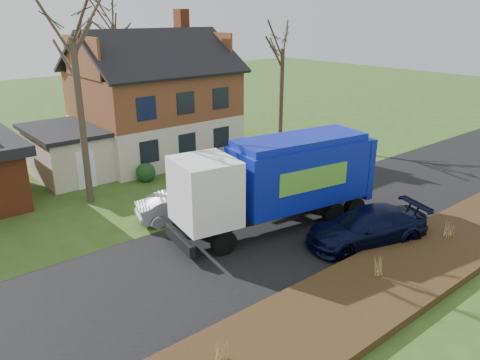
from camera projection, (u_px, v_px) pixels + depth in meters
ground at (280, 233)px, 20.29m from camera, size 120.00×120.00×0.00m
road at (280, 233)px, 20.29m from camera, size 80.00×7.00×0.02m
mulch_verge at (386, 281)px, 16.39m from camera, size 80.00×3.50×0.30m
main_house at (147, 95)px, 29.92m from camera, size 12.95×8.95×9.26m
garbage_truck at (281, 177)px, 20.25m from camera, size 9.59×3.91×3.99m
silver_sedan at (181, 206)px, 21.45m from camera, size 4.25×2.51×1.32m
navy_wagon at (367, 227)px, 19.16m from camera, size 5.60×3.60×1.51m
tree_front_west at (69, 10)px, 20.61m from camera, size 3.74×3.74×11.12m
tree_front_east at (283, 32)px, 32.06m from camera, size 3.44×3.44×9.55m
tree_back at (112, 10)px, 35.26m from camera, size 3.49×3.49×11.04m
grass_clump_west at (220, 349)px, 12.25m from camera, size 0.31×0.26×0.82m
grass_clump_mid at (380, 263)px, 16.42m from camera, size 0.32×0.26×0.89m
grass_clump_east at (449, 228)px, 19.19m from camera, size 0.32×0.26×0.80m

